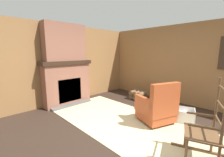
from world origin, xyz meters
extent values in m
plane|color=#2D2119|center=(0.00, 0.00, 0.00)|extent=(14.00, 14.00, 0.00)
cube|color=olive|center=(-2.62, 0.00, 1.22)|extent=(0.06, 5.79, 2.45)
cube|color=olive|center=(0.00, 2.62, 1.22)|extent=(5.79, 0.06, 2.45)
cube|color=brown|center=(-2.40, 0.00, 0.62)|extent=(0.39, 1.42, 1.24)
cube|color=black|center=(-2.24, 0.00, 0.47)|extent=(0.08, 0.74, 0.70)
cube|color=#565451|center=(-2.12, 0.00, 0.03)|extent=(0.16, 1.28, 0.06)
cube|color=black|center=(-2.40, 0.00, 1.30)|extent=(0.49, 1.52, 0.11)
cube|color=brown|center=(-2.40, 0.00, 1.89)|extent=(0.35, 1.25, 1.07)
cube|color=#C6B789|center=(-0.37, 0.30, 0.01)|extent=(3.83, 1.84, 0.01)
cube|color=#A84723|center=(0.18, 0.84, 0.18)|extent=(0.86, 0.86, 0.24)
cube|color=#A84723|center=(0.18, 0.84, 0.33)|extent=(0.90, 0.91, 0.18)
cube|color=#A84723|center=(0.45, 0.73, 0.70)|extent=(0.37, 0.70, 0.55)
cube|color=#A84723|center=(0.05, 0.56, 0.52)|extent=(0.62, 0.31, 0.20)
cube|color=#A84723|center=(0.27, 1.13, 0.52)|extent=(0.62, 0.31, 0.20)
cylinder|color=#332319|center=(-0.18, 0.67, 0.03)|extent=(0.06, 0.06, 0.06)
cylinder|color=#332319|center=(0.02, 1.20, 0.03)|extent=(0.06, 0.06, 0.06)
cylinder|color=#332319|center=(0.34, 0.47, 0.03)|extent=(0.06, 0.06, 0.06)
cylinder|color=#332319|center=(0.54, 1.00, 0.03)|extent=(0.06, 0.06, 0.06)
cube|color=brown|center=(1.21, 0.38, 0.02)|extent=(0.76, 0.32, 0.04)
cylinder|color=brown|center=(1.20, -0.11, 0.23)|extent=(0.05, 0.05, 0.38)
cylinder|color=brown|center=(1.04, 0.31, 0.23)|extent=(0.05, 0.05, 0.38)
cylinder|color=brown|center=(1.39, 0.45, 0.23)|extent=(0.05, 0.05, 0.38)
cube|color=brown|center=(1.29, 0.17, 0.43)|extent=(0.60, 0.65, 0.02)
cylinder|color=brown|center=(1.55, 0.03, 0.83)|extent=(0.05, 0.05, 0.82)
cylinder|color=brown|center=(1.39, 0.45, 0.83)|extent=(0.05, 0.05, 0.82)
cylinder|color=brown|center=(1.47, 0.24, 0.67)|extent=(0.18, 0.41, 0.03)
cylinder|color=brown|center=(1.47, 0.24, 0.90)|extent=(0.18, 0.41, 0.03)
cylinder|color=brown|center=(1.47, 0.24, 1.13)|extent=(0.18, 0.41, 0.03)
cube|color=brown|center=(1.37, -0.04, 0.64)|extent=(0.39, 0.18, 0.02)
cube|color=brown|center=(1.21, 0.38, 0.64)|extent=(0.39, 0.18, 0.02)
cylinder|color=brown|center=(-1.27, 1.93, 0.08)|extent=(0.17, 0.39, 0.16)
cylinder|color=brown|center=(-1.11, 1.93, 0.08)|extent=(0.17, 0.39, 0.16)
cylinder|color=brown|center=(-0.95, 1.94, 0.08)|extent=(0.17, 0.39, 0.16)
cylinder|color=brown|center=(-1.27, 1.93, 0.22)|extent=(0.17, 0.39, 0.16)
cylinder|color=brown|center=(-1.11, 1.93, 0.22)|extent=(0.17, 0.39, 0.16)
cylinder|color=brown|center=(-0.95, 1.94, 0.22)|extent=(0.17, 0.39, 0.16)
cube|color=white|center=(0.63, 1.36, 0.01)|extent=(0.58, 0.53, 0.01)
cube|color=white|center=(0.84, 1.44, 0.15)|extent=(0.15, 0.38, 0.29)
cube|color=white|center=(0.41, 1.28, 0.15)|extent=(0.15, 0.38, 0.29)
cube|color=white|center=(0.56, 1.54, 0.15)|extent=(0.45, 0.17, 0.29)
cube|color=white|center=(0.69, 1.18, 0.15)|extent=(0.45, 0.17, 0.29)
ellipsoid|color=white|center=(0.63, 1.36, 0.16)|extent=(0.46, 0.43, 0.18)
ellipsoid|color=#99B29E|center=(-2.44, -0.44, 1.41)|extent=(0.11, 0.11, 0.11)
cylinder|color=white|center=(-2.44, -0.44, 1.57)|extent=(0.06, 0.06, 0.21)
cube|color=black|center=(-2.44, 0.14, 1.42)|extent=(0.15, 0.21, 0.14)
cube|color=silver|center=(-2.36, 0.14, 1.43)|extent=(0.01, 0.04, 0.02)
camera|label=1|loc=(1.82, -2.17, 1.61)|focal=24.00mm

